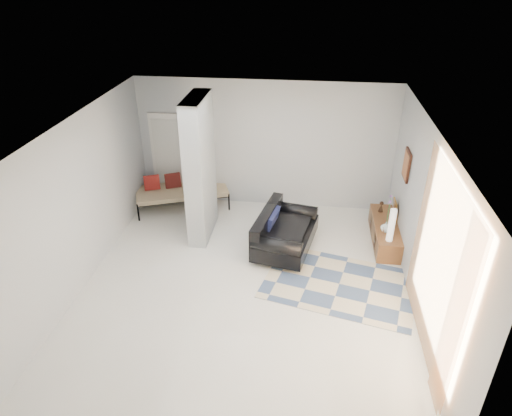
# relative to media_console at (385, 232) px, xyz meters

# --- Properties ---
(floor) EXTENTS (6.00, 6.00, 0.00)m
(floor) POSITION_rel_media_console_xyz_m (-2.52, -1.70, -0.21)
(floor) COLOR silver
(floor) RESTS_ON ground
(ceiling) EXTENTS (6.00, 6.00, 0.00)m
(ceiling) POSITION_rel_media_console_xyz_m (-2.52, -1.70, 2.59)
(ceiling) COLOR white
(ceiling) RESTS_ON wall_back
(wall_back) EXTENTS (6.00, 0.00, 6.00)m
(wall_back) POSITION_rel_media_console_xyz_m (-2.52, 1.30, 1.19)
(wall_back) COLOR silver
(wall_back) RESTS_ON ground
(wall_front) EXTENTS (6.00, 0.00, 6.00)m
(wall_front) POSITION_rel_media_console_xyz_m (-2.52, -4.70, 1.19)
(wall_front) COLOR silver
(wall_front) RESTS_ON ground
(wall_left) EXTENTS (0.00, 6.00, 6.00)m
(wall_left) POSITION_rel_media_console_xyz_m (-5.27, -1.70, 1.19)
(wall_left) COLOR silver
(wall_left) RESTS_ON ground
(wall_right) EXTENTS (0.00, 6.00, 6.00)m
(wall_right) POSITION_rel_media_console_xyz_m (0.23, -1.70, 1.19)
(wall_right) COLOR silver
(wall_right) RESTS_ON ground
(partition_column) EXTENTS (0.35, 1.20, 2.80)m
(partition_column) POSITION_rel_media_console_xyz_m (-3.62, -0.10, 1.19)
(partition_column) COLOR #A2A7A9
(partition_column) RESTS_ON floor
(hallway_door) EXTENTS (0.85, 0.06, 2.04)m
(hallway_door) POSITION_rel_media_console_xyz_m (-4.62, 1.26, 0.81)
(hallway_door) COLOR white
(hallway_door) RESTS_ON floor
(curtain) EXTENTS (0.00, 2.55, 2.55)m
(curtain) POSITION_rel_media_console_xyz_m (0.15, -2.85, 1.24)
(curtain) COLOR #FF9743
(curtain) RESTS_ON wall_right
(wall_art) EXTENTS (0.04, 0.45, 0.55)m
(wall_art) POSITION_rel_media_console_xyz_m (0.20, -0.00, 1.44)
(wall_art) COLOR #3E1C11
(wall_art) RESTS_ON wall_right
(media_console) EXTENTS (0.45, 1.61, 0.80)m
(media_console) POSITION_rel_media_console_xyz_m (0.00, 0.00, 0.00)
(media_console) COLOR brown
(media_console) RESTS_ON floor
(loveseat) EXTENTS (1.24, 1.77, 0.76)m
(loveseat) POSITION_rel_media_console_xyz_m (-1.98, -0.49, 0.15)
(loveseat) COLOR silver
(loveseat) RESTS_ON floor
(daybed) EXTENTS (2.16, 1.49, 0.77)m
(daybed) POSITION_rel_media_console_xyz_m (-4.35, 0.91, 0.20)
(daybed) COLOR black
(daybed) RESTS_ON floor
(area_rug) EXTENTS (2.83, 2.21, 0.01)m
(area_rug) POSITION_rel_media_console_xyz_m (-0.92, -1.50, -0.20)
(area_rug) COLOR beige
(area_rug) RESTS_ON floor
(cylinder_lamp) EXTENTS (0.12, 0.12, 0.64)m
(cylinder_lamp) POSITION_rel_media_console_xyz_m (-0.02, -0.60, 0.52)
(cylinder_lamp) COLOR white
(cylinder_lamp) RESTS_ON media_console
(bronze_figurine) EXTENTS (0.12, 0.12, 0.22)m
(bronze_figurine) POSITION_rel_media_console_xyz_m (-0.05, 0.48, 0.31)
(bronze_figurine) COLOR #322116
(bronze_figurine) RESTS_ON media_console
(vase) EXTENTS (0.23, 0.23, 0.21)m
(vase) POSITION_rel_media_console_xyz_m (-0.05, -0.30, 0.30)
(vase) COLOR white
(vase) RESTS_ON media_console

